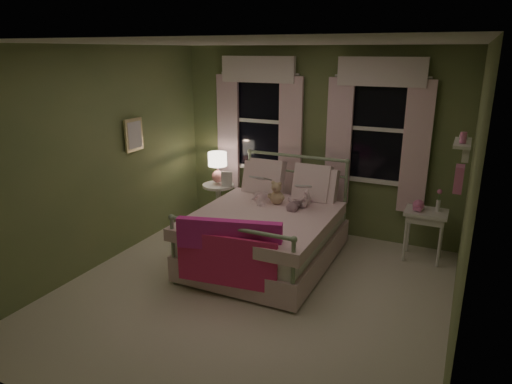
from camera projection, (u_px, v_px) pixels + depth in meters
The scene contains 18 objects.
room_shell at pixel (250, 179), 4.58m from camera, with size 4.20×4.20×4.20m.
bed at pixel (268, 232), 5.65m from camera, with size 1.58×2.04×1.18m.
pink_throw at pixel (228, 246), 4.69m from camera, with size 1.10×0.38×0.71m.
child_left at pixel (262, 177), 5.96m from camera, with size 0.28×0.18×0.77m, color #F7D1DD.
child_right at pixel (302, 182), 5.73m from camera, with size 0.37×0.29×0.76m, color #F7D1DD.
book_left at pixel (254, 181), 5.74m from camera, with size 0.20×0.27×0.03m, color beige.
book_right at pixel (295, 190), 5.52m from camera, with size 0.20×0.27×0.02m, color beige.
teddy_bear at pixel (277, 195), 5.75m from camera, with size 0.23×0.18×0.31m.
nightstand_left at pixel (218, 199), 6.77m from camera, with size 0.46×0.46×0.65m.
table_lamp at pixel (218, 164), 6.61m from camera, with size 0.27×0.27×0.45m.
book_nightstand at pixel (221, 186), 6.59m from camera, with size 0.16×0.22×0.02m, color beige.
nightstand_right at pixel (426, 219), 5.62m from camera, with size 0.50×0.40×0.64m.
pink_toy at pixel (418, 205), 5.61m from camera, with size 0.14×0.19×0.14m.
bud_vase at pixel (439, 200), 5.54m from camera, with size 0.06×0.06×0.28m.
window_left at pixel (259, 116), 6.58m from camera, with size 1.34×0.13×1.96m.
window_right at pixel (378, 124), 5.89m from camera, with size 1.34×0.13×1.96m.
wall_shelf at pixel (461, 161), 4.34m from camera, with size 0.15×0.50×0.60m.
framed_picture at pixel (134, 135), 5.83m from camera, with size 0.03×0.32×0.42m.
Camera 1 is at (1.94, -3.96, 2.54)m, focal length 32.00 mm.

